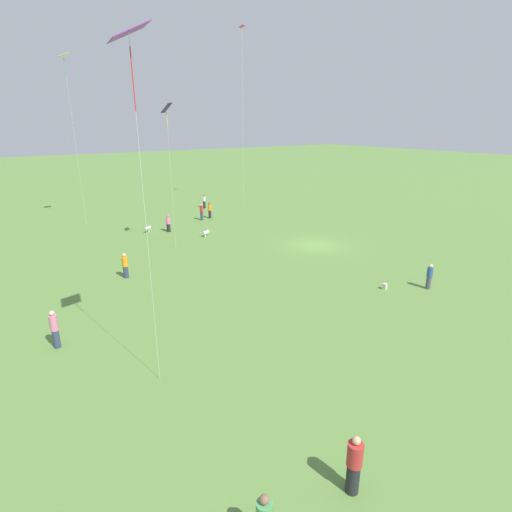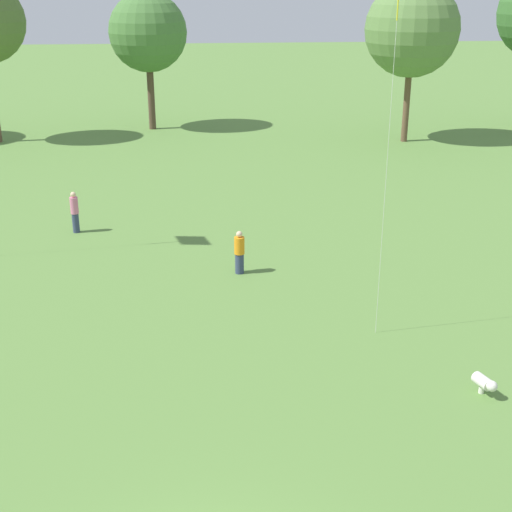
{
  "view_description": "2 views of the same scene",
  "coord_description": "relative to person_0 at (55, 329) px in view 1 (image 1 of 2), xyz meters",
  "views": [
    {
      "loc": [
        -23.74,
        22.61,
        9.88
      ],
      "look_at": [
        -2.75,
        8.1,
        1.32
      ],
      "focal_mm": 28.0,
      "sensor_mm": 36.0,
      "label": 1
    },
    {
      "loc": [
        0.02,
        -9.66,
        10.59
      ],
      "look_at": [
        1.57,
        7.21,
        3.97
      ],
      "focal_mm": 50.0,
      "sensor_mm": 36.0,
      "label": 2
    }
  ],
  "objects": [
    {
      "name": "person_7",
      "position": [
        16.46,
        -12.43,
        -0.12
      ],
      "size": [
        0.54,
        0.54,
        1.67
      ],
      "rotation": [
        0.0,
        0.0,
        2.81
      ],
      "color": "#232328",
      "rests_on": "ground_plane"
    },
    {
      "name": "kite_0",
      "position": [
        -4.94,
        -2.99,
        11.25
      ],
      "size": [
        1.43,
        1.34,
        12.81
      ],
      "rotation": [
        0.0,
        0.0,
        2.23
      ],
      "color": "purple",
      "rests_on": "ground_plane"
    },
    {
      "name": "person_4",
      "position": [
        24.33,
        -20.37,
        -0.11
      ],
      "size": [
        0.42,
        0.42,
        1.66
      ],
      "rotation": [
        0.0,
        0.0,
        1.85
      ],
      "color": "#232328",
      "rests_on": "ground_plane"
    },
    {
      "name": "ground_plane",
      "position": [
        5.22,
        -20.97,
        -0.94
      ],
      "size": [
        240.0,
        240.0,
        0.0
      ],
      "primitive_type": "plane",
      "color": "#5B843D"
    },
    {
      "name": "person_5",
      "position": [
        6.93,
        -5.38,
        -0.1
      ],
      "size": [
        0.54,
        0.54,
        1.7
      ],
      "rotation": [
        0.0,
        0.0,
        1.06
      ],
      "color": "#333D5B",
      "rests_on": "ground_plane"
    },
    {
      "name": "kite_2",
      "position": [
        23.52,
        -6.59,
        13.81
      ],
      "size": [
        0.94,
        0.9,
        15.75
      ],
      "rotation": [
        0.0,
        0.0,
        2.3
      ],
      "color": "yellow",
      "rests_on": "ground_plane"
    },
    {
      "name": "person_0",
      "position": [
        0.0,
        0.0,
        0.0
      ],
      "size": [
        0.48,
        0.48,
        1.87
      ],
      "rotation": [
        0.0,
        0.0,
        4.19
      ],
      "color": "#333D5B",
      "rests_on": "ground_plane"
    },
    {
      "name": "person_3",
      "position": [
        18.91,
        -17.22,
        -0.06
      ],
      "size": [
        0.42,
        0.42,
        1.75
      ],
      "rotation": [
        0.0,
        0.0,
        3.37
      ],
      "color": "#333D5B",
      "rests_on": "ground_plane"
    },
    {
      "name": "person_1",
      "position": [
        19.21,
        -18.37,
        -0.06
      ],
      "size": [
        0.37,
        0.37,
        1.75
      ],
      "rotation": [
        0.0,
        0.0,
        3.18
      ],
      "color": "#232328",
      "rests_on": "ground_plane"
    },
    {
      "name": "picnic_bag_0",
      "position": [
        -4.22,
        -18.0,
        -0.76
      ],
      "size": [
        0.29,
        0.3,
        0.38
      ],
      "rotation": [
        0.0,
        0.0,
        1.77
      ],
      "color": "beige",
      "rests_on": "ground_plane"
    },
    {
      "name": "dog_1",
      "position": [
        17.33,
        -10.73,
        -0.55
      ],
      "size": [
        0.68,
        0.76,
        0.58
      ],
      "rotation": [
        0.0,
        0.0,
        0.68
      ],
      "color": "silver",
      "rests_on": "ground_plane"
    },
    {
      "name": "person_8",
      "position": [
        -13.01,
        -5.46,
        -0.01
      ],
      "size": [
        0.52,
        0.52,
        1.9
      ],
      "rotation": [
        0.0,
        0.0,
        1.75
      ],
      "color": "#232328",
      "rests_on": "ground_plane"
    },
    {
      "name": "kite_1",
      "position": [
        10.92,
        -10.71,
        9.56
      ],
      "size": [
        0.98,
        0.71,
        11.26
      ],
      "rotation": [
        0.0,
        0.0,
        2.29
      ],
      "color": "black",
      "rests_on": "ground_plane"
    },
    {
      "name": "dog_0",
      "position": [
        12.95,
        -14.58,
        -0.57
      ],
      "size": [
        0.51,
        0.8,
        0.57
      ],
      "rotation": [
        0.0,
        0.0,
        3.46
      ],
      "color": "silver",
      "rests_on": "ground_plane"
    },
    {
      "name": "person_6",
      "position": [
        -5.69,
        -20.32,
        -0.13
      ],
      "size": [
        0.51,
        0.51,
        1.63
      ],
      "rotation": [
        0.0,
        0.0,
        5.45
      ],
      "color": "#4C4C51",
      "rests_on": "ground_plane"
    },
    {
      "name": "kite_3",
      "position": [
        23.88,
        -25.75,
        16.79
      ],
      "size": [
        0.76,
        0.78,
        20.21
      ],
      "rotation": [
        0.0,
        0.0,
        1.17
      ],
      "color": "#E54C99",
      "rests_on": "ground_plane"
    }
  ]
}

